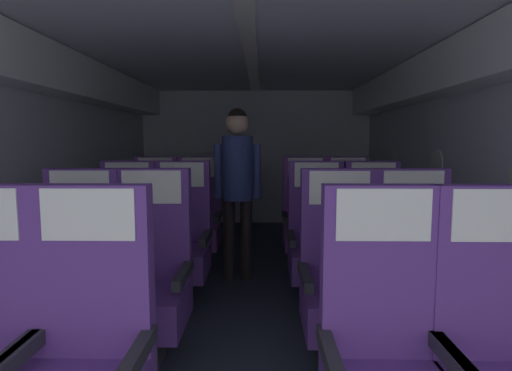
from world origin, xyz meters
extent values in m
cube|color=#2D3342|center=(0.00, 3.25, -0.01)|extent=(3.78, 6.89, 0.02)
cube|color=silver|center=(-1.79, 3.25, 1.04)|extent=(0.08, 6.49, 2.09)
cube|color=silver|center=(1.79, 3.25, 1.04)|extent=(0.08, 6.49, 2.09)
cube|color=silver|center=(0.00, 3.25, 2.09)|extent=(3.66, 6.49, 0.06)
cube|color=silver|center=(0.00, 6.51, 1.04)|extent=(3.66, 0.06, 2.09)
cube|color=white|center=(-1.61, 3.25, 1.87)|extent=(0.29, 6.23, 0.36)
cube|color=white|center=(1.61, 3.25, 1.87)|extent=(0.29, 6.23, 0.36)
cube|color=white|center=(0.00, 3.25, 2.05)|extent=(0.12, 5.84, 0.02)
cylinder|color=white|center=(1.75, 3.90, 1.09)|extent=(0.01, 0.26, 0.26)
cylinder|color=white|center=(1.75, 5.19, 1.09)|extent=(0.01, 0.26, 0.26)
cube|color=#28282D|center=(-0.79, 1.31, 0.53)|extent=(0.05, 0.43, 0.06)
cube|color=#5B3384|center=(-0.56, 1.52, 0.79)|extent=(0.45, 0.09, 0.69)
cube|color=#28282D|center=(-0.34, 1.31, 0.53)|extent=(0.05, 0.43, 0.06)
cube|color=#28282D|center=(-0.77, 1.31, 0.53)|extent=(0.05, 0.43, 0.06)
cube|color=silver|center=(-0.56, 1.47, 1.02)|extent=(0.36, 0.01, 0.20)
cube|color=#5B3384|center=(0.99, 1.52, 0.79)|extent=(0.45, 0.09, 0.69)
cube|color=#28282D|center=(0.78, 1.31, 0.53)|extent=(0.05, 0.43, 0.06)
cube|color=silver|center=(0.99, 1.47, 1.02)|extent=(0.36, 0.01, 0.20)
cube|color=#5B3384|center=(0.56, 1.53, 0.79)|extent=(0.45, 0.09, 0.69)
cube|color=#28282D|center=(0.78, 1.32, 0.53)|extent=(0.05, 0.43, 0.06)
cube|color=#28282D|center=(0.35, 1.32, 0.53)|extent=(0.05, 0.43, 0.06)
cube|color=silver|center=(0.56, 1.48, 1.02)|extent=(0.36, 0.01, 0.20)
cube|color=#38383D|center=(-0.99, 2.24, 0.11)|extent=(0.16, 0.18, 0.22)
cube|color=#5B3384|center=(-0.99, 2.24, 0.33)|extent=(0.45, 0.51, 0.22)
cube|color=#5B3384|center=(-0.99, 2.45, 0.79)|extent=(0.45, 0.09, 0.69)
cube|color=#28282D|center=(-0.78, 2.24, 0.53)|extent=(0.05, 0.43, 0.06)
cube|color=#28282D|center=(-1.21, 2.24, 0.53)|extent=(0.05, 0.43, 0.06)
cube|color=silver|center=(-0.99, 2.40, 1.02)|extent=(0.36, 0.01, 0.20)
cube|color=#38383D|center=(-0.56, 2.25, 0.11)|extent=(0.16, 0.18, 0.22)
cube|color=#5B3384|center=(-0.56, 2.25, 0.33)|extent=(0.45, 0.51, 0.22)
cube|color=#5B3384|center=(-0.56, 2.46, 0.79)|extent=(0.45, 0.09, 0.69)
cube|color=#28282D|center=(-0.35, 2.25, 0.53)|extent=(0.05, 0.43, 0.06)
cube|color=#28282D|center=(-0.78, 2.25, 0.53)|extent=(0.05, 0.43, 0.06)
cube|color=silver|center=(-0.56, 2.41, 1.02)|extent=(0.36, 0.01, 0.20)
cube|color=#38383D|center=(1.01, 2.25, 0.11)|extent=(0.16, 0.18, 0.22)
cube|color=#5B3384|center=(1.01, 2.25, 0.33)|extent=(0.45, 0.51, 0.22)
cube|color=#5B3384|center=(1.01, 2.46, 0.79)|extent=(0.45, 0.09, 0.69)
cube|color=#28282D|center=(1.22, 2.25, 0.53)|extent=(0.05, 0.43, 0.06)
cube|color=#28282D|center=(0.79, 2.25, 0.53)|extent=(0.05, 0.43, 0.06)
cube|color=silver|center=(1.01, 2.41, 1.02)|extent=(0.36, 0.01, 0.20)
cube|color=#38383D|center=(0.56, 2.23, 0.11)|extent=(0.16, 0.18, 0.22)
cube|color=#5B3384|center=(0.56, 2.23, 0.33)|extent=(0.45, 0.51, 0.22)
cube|color=#5B3384|center=(0.56, 2.44, 0.79)|extent=(0.45, 0.09, 0.69)
cube|color=#28282D|center=(0.78, 2.23, 0.53)|extent=(0.05, 0.43, 0.06)
cube|color=#28282D|center=(0.35, 2.23, 0.53)|extent=(0.05, 0.43, 0.06)
cube|color=silver|center=(0.56, 2.39, 1.02)|extent=(0.36, 0.01, 0.20)
cube|color=#38383D|center=(-1.00, 3.17, 0.11)|extent=(0.16, 0.18, 0.22)
cube|color=#5B3384|center=(-1.00, 3.17, 0.33)|extent=(0.45, 0.51, 0.22)
cube|color=#5B3384|center=(-1.00, 3.38, 0.79)|extent=(0.45, 0.09, 0.69)
cube|color=#28282D|center=(-0.79, 3.17, 0.53)|extent=(0.05, 0.43, 0.06)
cube|color=#28282D|center=(-1.22, 3.17, 0.53)|extent=(0.05, 0.43, 0.06)
cube|color=silver|center=(-1.00, 3.33, 1.02)|extent=(0.36, 0.01, 0.20)
cube|color=#38383D|center=(-0.56, 3.18, 0.11)|extent=(0.16, 0.18, 0.22)
cube|color=#5B3384|center=(-0.56, 3.18, 0.33)|extent=(0.45, 0.51, 0.22)
cube|color=#5B3384|center=(-0.56, 3.39, 0.79)|extent=(0.45, 0.09, 0.69)
cube|color=#28282D|center=(-0.34, 3.18, 0.53)|extent=(0.05, 0.43, 0.06)
cube|color=#28282D|center=(-0.77, 3.18, 0.53)|extent=(0.05, 0.43, 0.06)
cube|color=silver|center=(-0.56, 3.34, 1.02)|extent=(0.36, 0.01, 0.20)
cube|color=#38383D|center=(1.01, 3.18, 0.11)|extent=(0.16, 0.18, 0.22)
cube|color=#5B3384|center=(1.01, 3.18, 0.33)|extent=(0.45, 0.51, 0.22)
cube|color=#5B3384|center=(1.01, 3.39, 0.79)|extent=(0.45, 0.09, 0.69)
cube|color=#28282D|center=(1.22, 3.18, 0.53)|extent=(0.05, 0.43, 0.06)
cube|color=#28282D|center=(0.80, 3.18, 0.53)|extent=(0.05, 0.43, 0.06)
cube|color=silver|center=(1.01, 3.34, 1.02)|extent=(0.36, 0.01, 0.20)
cube|color=#38383D|center=(0.55, 3.17, 0.11)|extent=(0.16, 0.18, 0.22)
cube|color=#5B3384|center=(0.55, 3.17, 0.33)|extent=(0.45, 0.51, 0.22)
cube|color=#5B3384|center=(0.55, 3.39, 0.79)|extent=(0.45, 0.09, 0.69)
cube|color=#28282D|center=(0.76, 3.17, 0.53)|extent=(0.05, 0.43, 0.06)
cube|color=#28282D|center=(0.33, 3.17, 0.53)|extent=(0.05, 0.43, 0.06)
cube|color=silver|center=(0.55, 3.33, 1.02)|extent=(0.36, 0.01, 0.20)
cube|color=#38383D|center=(-1.01, 4.09, 0.11)|extent=(0.16, 0.18, 0.22)
cube|color=#753D8E|center=(-1.01, 4.09, 0.33)|extent=(0.45, 0.51, 0.22)
cube|color=#753D8E|center=(-1.01, 4.30, 0.79)|extent=(0.45, 0.09, 0.69)
cube|color=#28282D|center=(-0.80, 4.09, 0.53)|extent=(0.05, 0.43, 0.06)
cube|color=#28282D|center=(-1.22, 4.09, 0.53)|extent=(0.05, 0.43, 0.06)
cube|color=silver|center=(-1.01, 4.25, 1.02)|extent=(0.36, 0.01, 0.20)
cube|color=#38383D|center=(-0.56, 4.11, 0.11)|extent=(0.16, 0.18, 0.22)
cube|color=#753D8E|center=(-0.56, 4.11, 0.33)|extent=(0.45, 0.51, 0.22)
cube|color=#753D8E|center=(-0.56, 4.32, 0.79)|extent=(0.45, 0.09, 0.69)
cube|color=#28282D|center=(-0.34, 4.11, 0.53)|extent=(0.05, 0.43, 0.06)
cube|color=#28282D|center=(-0.77, 4.11, 0.53)|extent=(0.05, 0.43, 0.06)
cube|color=silver|center=(-0.56, 4.27, 1.02)|extent=(0.36, 0.01, 0.20)
cube|color=#38383D|center=(0.99, 4.12, 0.11)|extent=(0.16, 0.18, 0.22)
cube|color=#753D8E|center=(0.99, 4.12, 0.33)|extent=(0.45, 0.51, 0.22)
cube|color=#753D8E|center=(0.99, 4.33, 0.79)|extent=(0.45, 0.09, 0.69)
cube|color=#28282D|center=(1.21, 4.12, 0.53)|extent=(0.05, 0.43, 0.06)
cube|color=#28282D|center=(0.78, 4.12, 0.53)|extent=(0.05, 0.43, 0.06)
cube|color=silver|center=(0.99, 4.28, 1.02)|extent=(0.36, 0.01, 0.20)
cube|color=#38383D|center=(0.55, 4.09, 0.11)|extent=(0.16, 0.18, 0.22)
cube|color=#753D8E|center=(0.55, 4.09, 0.33)|extent=(0.45, 0.51, 0.22)
cube|color=#753D8E|center=(0.55, 4.30, 0.79)|extent=(0.45, 0.09, 0.69)
cube|color=#28282D|center=(0.76, 4.09, 0.53)|extent=(0.05, 0.43, 0.06)
cube|color=#28282D|center=(0.33, 4.09, 0.53)|extent=(0.05, 0.43, 0.06)
cube|color=silver|center=(0.55, 4.25, 1.02)|extent=(0.36, 0.01, 0.20)
cylinder|color=black|center=(-0.20, 3.76, 0.38)|extent=(0.11, 0.11, 0.75)
cylinder|color=black|center=(-0.04, 3.76, 0.38)|extent=(0.11, 0.11, 0.75)
cylinder|color=navy|center=(-0.12, 3.76, 1.05)|extent=(0.28, 0.28, 0.59)
cylinder|color=navy|center=(-0.30, 3.76, 1.02)|extent=(0.07, 0.07, 0.50)
cylinder|color=navy|center=(0.06, 3.76, 1.02)|extent=(0.07, 0.07, 0.50)
sphere|color=tan|center=(-0.12, 3.76, 1.46)|extent=(0.21, 0.21, 0.21)
sphere|color=black|center=(-0.12, 3.76, 1.50)|extent=(0.18, 0.18, 0.18)
camera|label=1|loc=(0.10, -0.10, 1.30)|focal=29.58mm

